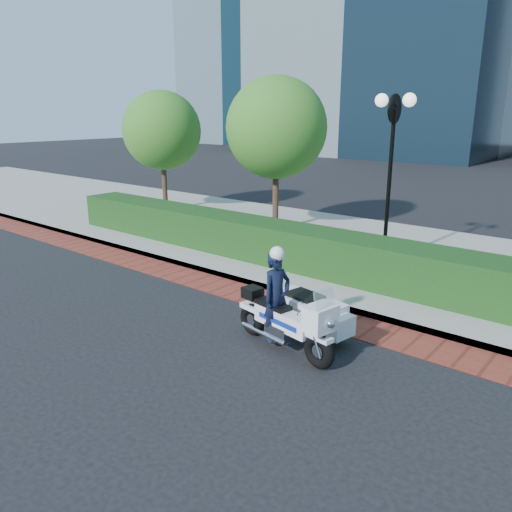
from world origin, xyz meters
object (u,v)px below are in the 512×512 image
Objects in this scene: tree_b at (276,128)px; police_motorcycle at (293,310)px; tree_a at (162,131)px; lamppost at (391,153)px.

tree_b reaches higher than police_motorcycle.
tree_a is 2.05× the size of police_motorcycle.
lamppost is 10.09m from tree_a.
tree_b is at bearing 139.60° from police_motorcycle.
police_motorcycle is at bearing -50.76° from tree_b.
police_motorcycle is at bearing -82.35° from lamppost.
lamppost is at bearing -7.41° from tree_a.
lamppost is 1.89× the size of police_motorcycle.
lamppost reaches higher than police_motorcycle.
tree_b is at bearing 0.00° from tree_a.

